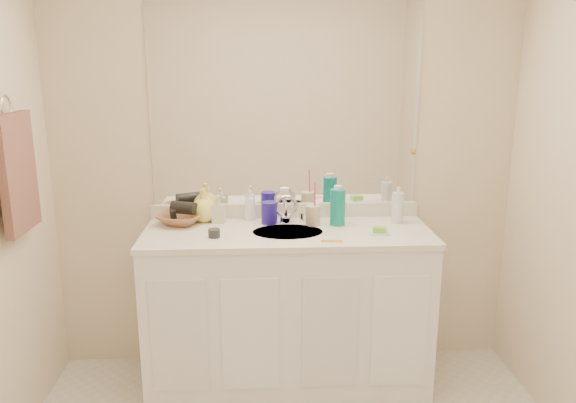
% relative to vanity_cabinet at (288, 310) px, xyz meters
% --- Properties ---
extents(wall_back, '(2.60, 0.02, 2.40)m').
position_rel_vanity_cabinet_xyz_m(wall_back, '(0.00, 0.28, 0.77)').
color(wall_back, beige).
rests_on(wall_back, floor).
extents(vanity_cabinet, '(1.50, 0.55, 0.85)m').
position_rel_vanity_cabinet_xyz_m(vanity_cabinet, '(0.00, 0.00, 0.00)').
color(vanity_cabinet, white).
rests_on(vanity_cabinet, floor).
extents(countertop, '(1.52, 0.57, 0.03)m').
position_rel_vanity_cabinet_xyz_m(countertop, '(0.00, 0.00, 0.44)').
color(countertop, white).
rests_on(countertop, vanity_cabinet).
extents(backsplash, '(1.52, 0.03, 0.08)m').
position_rel_vanity_cabinet_xyz_m(backsplash, '(0.00, 0.26, 0.50)').
color(backsplash, silver).
rests_on(backsplash, countertop).
extents(sink_basin, '(0.37, 0.37, 0.02)m').
position_rel_vanity_cabinet_xyz_m(sink_basin, '(0.00, -0.02, 0.44)').
color(sink_basin, beige).
rests_on(sink_basin, countertop).
extents(faucet, '(0.02, 0.02, 0.11)m').
position_rel_vanity_cabinet_xyz_m(faucet, '(0.00, 0.16, 0.51)').
color(faucet, silver).
rests_on(faucet, countertop).
extents(mirror, '(1.48, 0.01, 1.20)m').
position_rel_vanity_cabinet_xyz_m(mirror, '(0.00, 0.27, 1.14)').
color(mirror, white).
rests_on(mirror, wall_back).
extents(blue_mug, '(0.11, 0.11, 0.12)m').
position_rel_vanity_cabinet_xyz_m(blue_mug, '(-0.09, 0.14, 0.52)').
color(blue_mug, '#221593').
rests_on(blue_mug, countertop).
extents(tan_cup, '(0.09, 0.09, 0.11)m').
position_rel_vanity_cabinet_xyz_m(tan_cup, '(0.14, 0.10, 0.51)').
color(tan_cup, beige).
rests_on(tan_cup, countertop).
extents(toothbrush, '(0.01, 0.04, 0.18)m').
position_rel_vanity_cabinet_xyz_m(toothbrush, '(0.15, 0.10, 0.60)').
color(toothbrush, '#ED3E7A').
rests_on(toothbrush, tan_cup).
extents(mouthwash_bottle, '(0.09, 0.09, 0.20)m').
position_rel_vanity_cabinet_xyz_m(mouthwash_bottle, '(0.28, 0.09, 0.55)').
color(mouthwash_bottle, '#0B8678').
rests_on(mouthwash_bottle, countertop).
extents(clear_pump_bottle, '(0.07, 0.07, 0.17)m').
position_rel_vanity_cabinet_xyz_m(clear_pump_bottle, '(0.62, 0.12, 0.54)').
color(clear_pump_bottle, silver).
rests_on(clear_pump_bottle, countertop).
extents(soap_dish, '(0.10, 0.08, 0.01)m').
position_rel_vanity_cabinet_xyz_m(soap_dish, '(0.47, -0.09, 0.46)').
color(soap_dish, white).
rests_on(soap_dish, countertop).
extents(green_soap, '(0.08, 0.06, 0.02)m').
position_rel_vanity_cabinet_xyz_m(green_soap, '(0.47, -0.09, 0.48)').
color(green_soap, '#78CF32').
rests_on(green_soap, soap_dish).
extents(orange_comb, '(0.11, 0.03, 0.00)m').
position_rel_vanity_cabinet_xyz_m(orange_comb, '(0.21, -0.20, 0.46)').
color(orange_comb, orange).
rests_on(orange_comb, countertop).
extents(dark_jar, '(0.08, 0.08, 0.04)m').
position_rel_vanity_cabinet_xyz_m(dark_jar, '(-0.38, -0.10, 0.48)').
color(dark_jar, '#26272B').
rests_on(dark_jar, countertop).
extents(soap_bottle_white, '(0.08, 0.08, 0.17)m').
position_rel_vanity_cabinet_xyz_m(soap_bottle_white, '(-0.20, 0.22, 0.54)').
color(soap_bottle_white, white).
rests_on(soap_bottle_white, countertop).
extents(soap_bottle_cream, '(0.08, 0.08, 0.15)m').
position_rel_vanity_cabinet_xyz_m(soap_bottle_cream, '(-0.37, 0.18, 0.53)').
color(soap_bottle_cream, beige).
rests_on(soap_bottle_cream, countertop).
extents(soap_bottle_yellow, '(0.19, 0.19, 0.19)m').
position_rel_vanity_cabinet_xyz_m(soap_bottle_yellow, '(-0.46, 0.20, 0.55)').
color(soap_bottle_yellow, '#F8E660').
rests_on(soap_bottle_yellow, countertop).
extents(wicker_basket, '(0.31, 0.31, 0.06)m').
position_rel_vanity_cabinet_xyz_m(wicker_basket, '(-0.58, 0.16, 0.49)').
color(wicker_basket, brown).
rests_on(wicker_basket, countertop).
extents(hair_dryer, '(0.16, 0.12, 0.07)m').
position_rel_vanity_cabinet_xyz_m(hair_dryer, '(-0.56, 0.16, 0.54)').
color(hair_dryer, black).
rests_on(hair_dryer, wicker_basket).
extents(towel_ring, '(0.01, 0.11, 0.11)m').
position_rel_vanity_cabinet_xyz_m(towel_ring, '(-1.27, -0.25, 1.12)').
color(towel_ring, silver).
rests_on(towel_ring, wall_left).
extents(hand_towel, '(0.04, 0.32, 0.55)m').
position_rel_vanity_cabinet_xyz_m(hand_towel, '(-1.25, -0.25, 0.82)').
color(hand_towel, brown).
rests_on(hand_towel, towel_ring).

